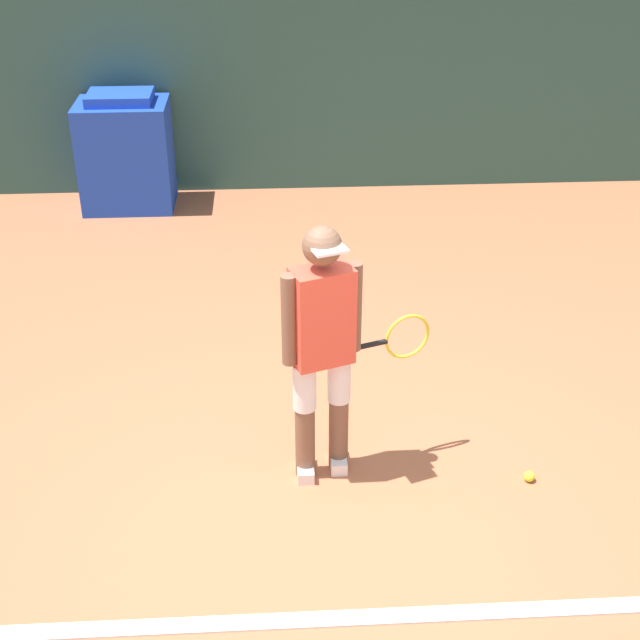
{
  "coord_description": "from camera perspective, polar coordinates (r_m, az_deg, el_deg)",
  "views": [
    {
      "loc": [
        -0.24,
        -3.83,
        3.54
      ],
      "look_at": [
        0.02,
        0.71,
        0.95
      ],
      "focal_mm": 50.0,
      "sensor_mm": 36.0,
      "label": 1
    }
  ],
  "objects": [
    {
      "name": "tennis_ball",
      "position": [
        5.64,
        13.25,
        -9.72
      ],
      "size": [
        0.07,
        0.07,
        0.07
      ],
      "color": "#D1E533",
      "rests_on": "ground_plane"
    },
    {
      "name": "back_wall",
      "position": [
        9.44,
        -1.85,
        15.96
      ],
      "size": [
        24.0,
        0.1,
        2.61
      ],
      "color": "#2D564C",
      "rests_on": "ground_plane"
    },
    {
      "name": "covered_chair",
      "position": [
        9.34,
        -12.31,
        10.41
      ],
      "size": [
        0.9,
        0.67,
        1.18
      ],
      "color": "blue",
      "rests_on": "ground_plane"
    },
    {
      "name": "court_baseline",
      "position": [
        4.74,
        0.72,
        -18.59
      ],
      "size": [
        21.6,
        0.1,
        0.01
      ],
      "color": "white",
      "rests_on": "ground_plane"
    },
    {
      "name": "tennis_player",
      "position": [
        5.09,
        0.25,
        -1.52
      ],
      "size": [
        0.9,
        0.42,
        1.63
      ],
      "rotation": [
        0.0,
        0.0,
        0.34
      ],
      "color": "brown",
      "rests_on": "ground_plane"
    },
    {
      "name": "ground_plane",
      "position": [
        5.22,
        0.19,
        -13.02
      ],
      "size": [
        24.0,
        24.0,
        0.0
      ],
      "primitive_type": "plane",
      "color": "#B76642"
    }
  ]
}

